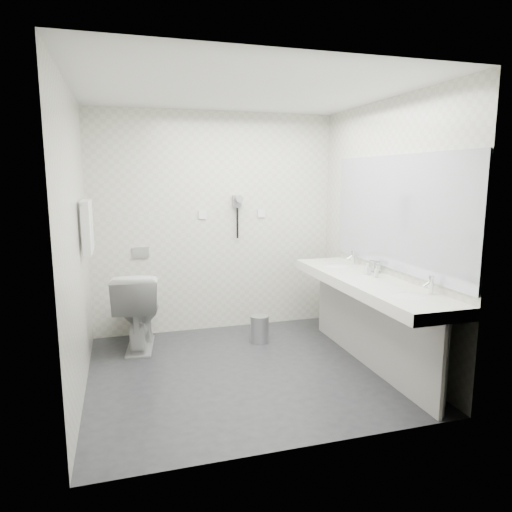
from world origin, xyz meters
name	(u,v)px	position (x,y,z in m)	size (l,w,h in m)	color
floor	(245,370)	(0.00, 0.00, 0.00)	(2.80, 2.80, 0.00)	#252529
ceiling	(244,90)	(0.00, 0.00, 2.50)	(2.80, 2.80, 0.00)	silver
wall_back	(215,223)	(0.00, 1.30, 1.25)	(2.80, 2.80, 0.00)	beige
wall_front	(299,264)	(0.00, -1.30, 1.25)	(2.80, 2.80, 0.00)	beige
wall_left	(76,244)	(-1.40, 0.00, 1.25)	(2.60, 2.60, 0.00)	beige
wall_right	(384,232)	(1.40, 0.00, 1.25)	(2.60, 2.60, 0.00)	beige
vanity_counter	(367,284)	(1.12, -0.20, 0.80)	(0.55, 2.20, 0.10)	silver
vanity_panel	(368,327)	(1.15, -0.20, 0.38)	(0.03, 2.15, 0.75)	#9A9693
vanity_post_near	(444,371)	(1.18, -1.24, 0.38)	(0.06, 0.06, 0.75)	silver
vanity_post_far	(324,299)	(1.18, 0.84, 0.38)	(0.06, 0.06, 0.75)	silver
mirror	(395,213)	(1.39, -0.20, 1.45)	(0.02, 2.20, 1.05)	#B2BCC6
basin_near	(409,297)	(1.12, -0.85, 0.83)	(0.40, 0.31, 0.05)	silver
basin_far	(336,267)	(1.12, 0.45, 0.83)	(0.40, 0.31, 0.05)	silver
faucet_near	(431,285)	(1.32, -0.85, 0.92)	(0.04, 0.04, 0.15)	silver
faucet_far	(353,258)	(1.32, 0.45, 0.92)	(0.04, 0.04, 0.15)	silver
soap_bottle_a	(367,269)	(1.20, -0.05, 0.91)	(0.05, 0.05, 0.11)	beige
soap_bottle_b	(366,270)	(1.21, -0.02, 0.89)	(0.07, 0.07, 0.09)	beige
soap_bottle_c	(376,272)	(1.22, -0.19, 0.90)	(0.04, 0.04, 0.11)	beige
glass_left	(377,267)	(1.33, -0.01, 0.91)	(0.06, 0.06, 0.11)	silver
glass_right	(372,266)	(1.32, 0.06, 0.90)	(0.06, 0.06, 0.11)	silver
toilet	(138,309)	(-0.92, 0.91, 0.41)	(0.46, 0.81, 0.82)	silver
flush_plate	(141,252)	(-0.85, 1.29, 0.95)	(0.18, 0.02, 0.12)	#B2B5BA
pedal_bin	(259,329)	(0.35, 0.69, 0.14)	(0.20, 0.20, 0.28)	#B2B5BA
bin_lid	(260,316)	(0.35, 0.69, 0.29)	(0.20, 0.20, 0.01)	#B2B5BA
towel_rail	(85,202)	(-1.35, 0.55, 1.55)	(0.02, 0.02, 0.62)	silver
towel_near	(86,228)	(-1.34, 0.41, 1.33)	(0.07, 0.24, 0.48)	silver
towel_far	(88,225)	(-1.34, 0.69, 1.33)	(0.07, 0.24, 0.48)	silver
dryer_cradle	(237,201)	(0.25, 1.27, 1.50)	(0.10, 0.04, 0.14)	gray
dryer_barrel	(238,199)	(0.25, 1.20, 1.53)	(0.08, 0.08, 0.14)	gray
dryer_cord	(237,223)	(0.25, 1.26, 1.25)	(0.02, 0.02, 0.35)	black
switch_plate_a	(203,215)	(-0.15, 1.29, 1.35)	(0.09, 0.02, 0.09)	silver
switch_plate_b	(261,214)	(0.55, 1.29, 1.35)	(0.09, 0.02, 0.09)	silver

